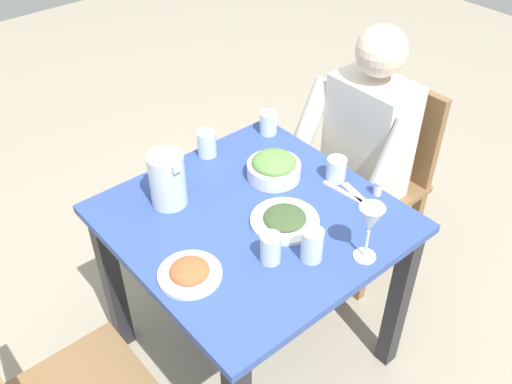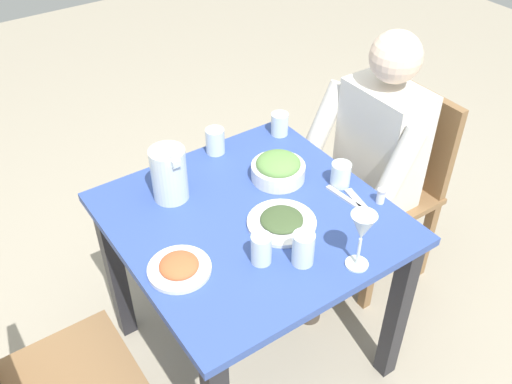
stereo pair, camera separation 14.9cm
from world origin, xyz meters
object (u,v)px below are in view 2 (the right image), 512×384
Objects in this scene: salad_bowl at (278,168)px; wine_glass at (362,230)px; dining_table at (251,243)px; diner_near at (362,165)px; water_glass_far_right at (303,249)px; plate_dolmas at (282,221)px; salt_shaker at (381,196)px; water_glass_by_pitcher at (280,124)px; water_glass_center at (215,141)px; plate_rice_curry at (179,267)px; water_glass_near_right at (341,174)px; chair_near at (394,177)px; water_glass_far_left at (261,249)px; water_pitcher at (169,174)px.

salad_bowl is 0.97× the size of wine_glass.
diner_near is at bearing -82.20° from dining_table.
salad_bowl is at bearing -26.14° from water_glass_far_right.
salad_bowl reaches higher than dining_table.
plate_dolmas is 1.14× the size of wine_glass.
salt_shaker is (-0.27, 0.19, 0.11)m from diner_near.
water_glass_far_right is 1.21× the size of water_glass_by_pitcher.
wine_glass reaches higher than plate_dolmas.
wine_glass is (-0.74, -0.04, 0.09)m from water_glass_center.
wine_glass reaches higher than water_glass_center.
plate_rice_curry is (-0.17, 0.89, 0.10)m from diner_near.
water_glass_near_right is (-0.15, -0.16, 0.00)m from salad_bowl.
water_glass_near_right is (0.05, -0.66, 0.03)m from plate_rice_curry.
plate_dolmas is 2.59× the size of water_glass_near_right.
water_glass_far_left is (-0.27, 0.87, 0.28)m from chair_near.
water_glass_far_left is 1.81× the size of salt_shaker.
dining_table is 0.36m from water_pitcher.
water_glass_far_right is at bearing -178.23° from dining_table.
water_glass_near_right is at bearing -71.27° from water_glass_far_left.
plate_dolmas is at bearing 144.46° from water_glass_by_pitcher.
chair_near is 9.70× the size of water_glass_by_pitcher.
plate_rice_curry is 0.71m from salt_shaker.
water_pitcher is at bearing 71.44° from salad_bowl.
plate_dolmas is (-0.17, 0.52, 0.10)m from diner_near.
salad_bowl reaches higher than water_glass_by_pitcher.
dining_table is at bearing 95.79° from chair_near.
chair_near is 0.80m from water_glass_center.
diner_near is at bearing -62.62° from water_glass_near_right.
salad_bowl is at bearing 33.68° from salt_shaker.
plate_rice_curry is 2.18× the size of water_glass_near_right.
water_glass_by_pitcher reaches higher than plate_dolmas.
water_glass_far_right is at bearing 172.43° from water_glass_center.
water_glass_by_pitcher is at bearing -2.62° from water_glass_near_right.
plate_rice_curry is 0.96× the size of wine_glass.
water_glass_center is (0.46, -0.40, 0.03)m from plate_rice_curry.
salad_bowl is at bearing -43.18° from water_glass_far_left.
chair_near is 4.42× the size of wine_glass.
wine_glass is (-0.17, -0.22, 0.09)m from water_glass_far_left.
water_glass_center is 0.27m from water_glass_by_pitcher.
salad_bowl reaches higher than plate_rice_curry.
water_pitcher is 0.40m from plate_dolmas.
chair_near is 0.54m from salt_shaker.
water_pitcher is 2.13× the size of water_glass_by_pitcher.
salad_bowl is 2.20× the size of water_glass_near_right.
salt_shaker reaches higher than dining_table.
dining_table is at bearing 132.88° from water_glass_by_pitcher.
water_glass_near_right is at bearing 117.38° from diner_near.
plate_rice_curry is (-0.17, 1.10, 0.25)m from chair_near.
water_glass_center reaches higher than plate_rice_curry.
plate_dolmas is 0.47m from water_glass_center.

